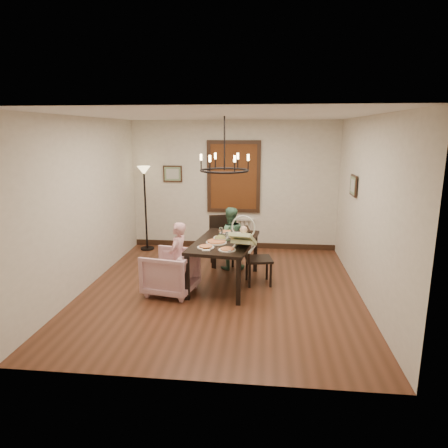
% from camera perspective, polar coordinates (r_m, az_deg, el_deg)
% --- Properties ---
extents(room_shell, '(4.51, 5.00, 2.81)m').
position_cam_1_polar(room_shell, '(6.67, -0.11, 3.05)').
color(room_shell, brown).
rests_on(room_shell, ground).
extents(dining_table, '(1.15, 1.76, 0.77)m').
position_cam_1_polar(dining_table, '(6.72, 0.07, -3.10)').
color(dining_table, black).
rests_on(dining_table, room_shell).
extents(chair_far, '(0.54, 0.54, 0.97)m').
position_cam_1_polar(chair_far, '(7.75, -0.28, -2.44)').
color(chair_far, black).
rests_on(chair_far, room_shell).
extents(chair_right, '(0.51, 0.51, 0.99)m').
position_cam_1_polar(chair_right, '(6.83, 4.99, -4.56)').
color(chair_right, black).
rests_on(chair_right, room_shell).
extents(armchair, '(0.90, 0.89, 0.70)m').
position_cam_1_polar(armchair, '(6.53, -7.66, -6.83)').
color(armchair, beige).
rests_on(armchair, room_shell).
extents(elderly_woman, '(0.30, 0.40, 0.96)m').
position_cam_1_polar(elderly_woman, '(6.52, -6.56, -5.62)').
color(elderly_woman, '#DB9A9E').
rests_on(elderly_woman, room_shell).
extents(seated_man, '(0.55, 0.46, 0.99)m').
position_cam_1_polar(seated_man, '(7.55, 0.83, -2.81)').
color(seated_man, '#48795C').
rests_on(seated_man, room_shell).
extents(baby_bouncer, '(0.50, 0.62, 0.36)m').
position_cam_1_polar(baby_bouncer, '(6.20, 2.74, -1.95)').
color(baby_bouncer, beige).
rests_on(baby_bouncer, dining_table).
extents(salad_bowl, '(0.29, 0.29, 0.07)m').
position_cam_1_polar(salad_bowl, '(6.68, -0.47, -2.11)').
color(salad_bowl, white).
rests_on(salad_bowl, dining_table).
extents(pizza_platter, '(0.34, 0.34, 0.04)m').
position_cam_1_polar(pizza_platter, '(6.55, -1.09, -2.57)').
color(pizza_platter, tan).
rests_on(pizza_platter, dining_table).
extents(drinking_glass, '(0.08, 0.08, 0.16)m').
position_cam_1_polar(drinking_glass, '(6.66, 0.51, -1.80)').
color(drinking_glass, silver).
rests_on(drinking_glass, dining_table).
extents(window_blinds, '(1.00, 0.03, 1.40)m').
position_cam_1_polar(window_blinds, '(8.71, 1.38, 6.75)').
color(window_blinds, '#5F3113').
rests_on(window_blinds, room_shell).
extents(radiator, '(0.92, 0.12, 0.62)m').
position_cam_1_polar(radiator, '(8.95, 1.35, -1.21)').
color(radiator, silver).
rests_on(radiator, room_shell).
extents(picture_back, '(0.42, 0.03, 0.36)m').
position_cam_1_polar(picture_back, '(8.92, -7.35, 7.13)').
color(picture_back, black).
rests_on(picture_back, room_shell).
extents(picture_right, '(0.03, 0.42, 0.36)m').
position_cam_1_polar(picture_right, '(7.28, 18.01, 5.25)').
color(picture_right, black).
rests_on(picture_right, room_shell).
extents(floor_lamp, '(0.30, 0.30, 1.80)m').
position_cam_1_polar(floor_lamp, '(8.87, -11.14, 2.05)').
color(floor_lamp, black).
rests_on(floor_lamp, room_shell).
extents(chandelier, '(0.80, 0.80, 0.04)m').
position_cam_1_polar(chandelier, '(6.49, 0.07, 7.66)').
color(chandelier, black).
rests_on(chandelier, room_shell).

